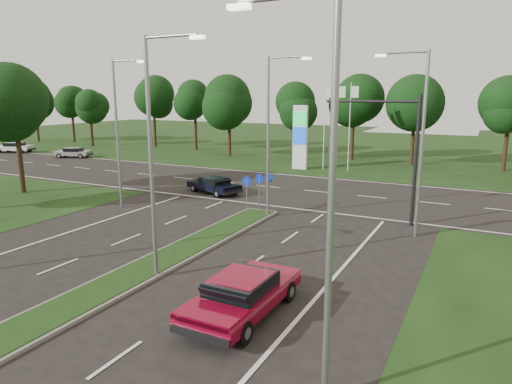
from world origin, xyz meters
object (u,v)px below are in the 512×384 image
at_px(navy_sedan, 214,185).
at_px(far_car_a, 73,152).
at_px(far_car_b, 14,147).
at_px(red_sedan, 243,293).

distance_m(navy_sedan, far_car_a, 25.95).
bearing_deg(far_car_b, navy_sedan, -126.16).
xyz_separation_m(red_sedan, far_car_b, (-45.23, 24.19, -0.04)).
xyz_separation_m(red_sedan, far_car_a, (-35.07, 24.19, -0.12)).
relative_size(navy_sedan, far_car_b, 0.95).
distance_m(navy_sedan, far_car_b, 35.65).
distance_m(far_car_a, far_car_b, 10.16).
relative_size(red_sedan, far_car_b, 1.02).
xyz_separation_m(navy_sedan, far_car_a, (-24.36, 8.94, -0.02)).
height_order(red_sedan, navy_sedan, red_sedan).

